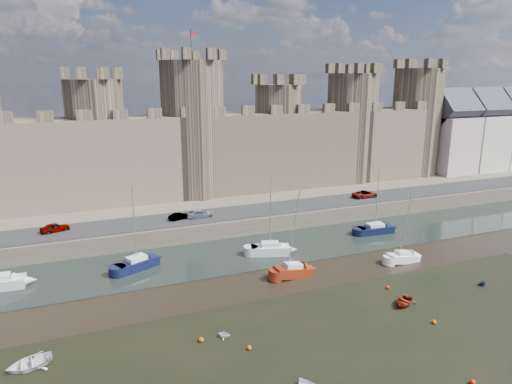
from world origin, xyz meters
TOP-DOWN VIEW (x-y plane):
  - ground at (0.00, 0.00)m, footprint 160.00×160.00m
  - water_channel at (0.00, 24.00)m, footprint 160.00×12.00m
  - quay at (0.00, 60.00)m, footprint 160.00×60.00m
  - road at (0.00, 34.00)m, footprint 160.00×7.00m
  - castle at (-0.64, 48.00)m, footprint 108.50×11.00m
  - townhouses at (71.50, 46.00)m, footprint 35.50×9.05m
  - car_0 at (-20.94, 34.67)m, footprint 3.98×2.50m
  - car_1 at (-4.11, 33.76)m, footprint 3.40×1.85m
  - car_2 at (-1.04, 33.64)m, footprint 4.24×1.78m
  - car_3 at (28.53, 34.26)m, footprint 4.61×2.18m
  - sailboat_1 at (-11.67, 23.81)m, footprint 5.61×4.04m
  - sailboat_2 at (5.30, 22.10)m, footprint 5.39×3.40m
  - sailboat_3 at (23.36, 24.03)m, footprint 5.60×2.51m
  - sailboat_4 at (5.16, 14.93)m, footprint 4.67×2.00m
  - sailboat_5 at (20.09, 13.69)m, footprint 4.30×1.69m
  - dinghy_3 at (-6.37, 5.57)m, footprint 1.60×1.56m
  - dinghy_4 at (12.79, 4.46)m, footprint 3.82×3.60m
  - dinghy_6 at (-22.43, 7.14)m, footprint 3.84×3.04m
  - dinghy_7 at (23.97, 4.82)m, footprint 1.26×1.12m
  - buoy_0 at (-4.93, 2.94)m, footprint 0.40×0.40m
  - buoy_1 at (-8.49, 5.64)m, footprint 0.46×0.46m
  - buoy_2 at (9.39, -7.69)m, footprint 0.42×0.42m
  - buoy_3 at (13.55, 8.10)m, footprint 0.38×0.38m
  - buoy_5 at (13.01, 0.38)m, footprint 0.41×0.41m

SIDE VIEW (x-z plane):
  - ground at x=0.00m, z-range 0.00..0.00m
  - water_channel at x=0.00m, z-range 0.00..0.08m
  - buoy_3 at x=13.55m, z-range 0.00..0.38m
  - buoy_0 at x=-4.93m, z-range 0.00..0.40m
  - buoy_5 at x=13.01m, z-range 0.00..0.41m
  - buoy_2 at x=9.39m, z-range 0.00..0.42m
  - buoy_1 at x=-8.49m, z-range 0.00..0.46m
  - dinghy_7 at x=23.97m, z-range 0.00..0.61m
  - dinghy_3 at x=-6.37m, z-range 0.00..0.64m
  - dinghy_4 at x=12.79m, z-range 0.00..0.64m
  - dinghy_6 at x=-22.43m, z-range 0.00..0.72m
  - sailboat_5 at x=20.09m, z-range -3.95..5.32m
  - sailboat_3 at x=23.36m, z-range -4.04..5.54m
  - sailboat_4 at x=5.16m, z-range -4.59..6.15m
  - sailboat_1 at x=-11.67m, z-range -4.43..6.07m
  - sailboat_2 at x=5.30m, z-range -4.57..6.28m
  - quay at x=0.00m, z-range 0.00..2.50m
  - road at x=0.00m, z-range 2.50..2.60m
  - car_1 at x=-4.11m, z-range 2.50..3.56m
  - car_2 at x=-1.04m, z-range 2.50..3.72m
  - car_0 at x=-20.94m, z-range 2.50..3.76m
  - car_3 at x=28.53m, z-range 2.50..3.77m
  - townhouses at x=71.50m, z-range 1.53..19.65m
  - castle at x=-0.64m, z-range -2.83..26.17m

